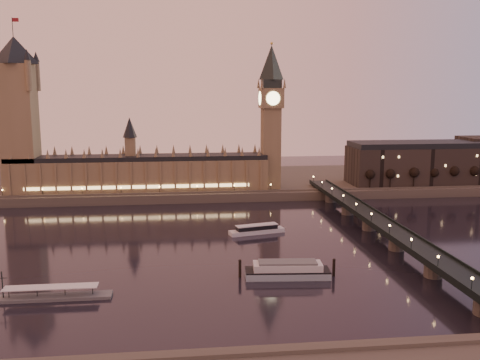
# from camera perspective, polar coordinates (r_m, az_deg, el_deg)

# --- Properties ---
(ground) EXTENTS (700.00, 700.00, 0.00)m
(ground) POSITION_cam_1_polar(r_m,az_deg,el_deg) (270.43, -3.74, -6.95)
(ground) COLOR black
(ground) RESTS_ON ground
(far_embankment) EXTENTS (560.00, 130.00, 6.00)m
(far_embankment) POSITION_cam_1_polar(r_m,az_deg,el_deg) (432.42, -0.88, -0.23)
(far_embankment) COLOR #423D35
(far_embankment) RESTS_ON ground
(palace_of_westminster) EXTENTS (180.00, 26.62, 52.00)m
(palace_of_westminster) POSITION_cam_1_polar(r_m,az_deg,el_deg) (384.94, -10.67, 1.19)
(palace_of_westminster) COLOR brown
(palace_of_westminster) RESTS_ON ground
(victoria_tower) EXTENTS (31.68, 31.68, 118.00)m
(victoria_tower) POSITION_cam_1_polar(r_m,az_deg,el_deg) (395.07, -22.60, 7.26)
(victoria_tower) COLOR brown
(victoria_tower) RESTS_ON ground
(big_ben) EXTENTS (17.68, 17.68, 104.00)m
(big_ben) POSITION_cam_1_polar(r_m,az_deg,el_deg) (385.88, 3.33, 7.67)
(big_ben) COLOR brown
(big_ben) RESTS_ON ground
(westminster_bridge) EXTENTS (13.20, 260.00, 15.30)m
(westminster_bridge) POSITION_cam_1_polar(r_m,az_deg,el_deg) (288.02, 14.84, -5.08)
(westminster_bridge) COLOR black
(westminster_bridge) RESTS_ON ground
(city_block) EXTENTS (155.00, 45.00, 34.00)m
(city_block) POSITION_cam_1_polar(r_m,az_deg,el_deg) (444.91, 21.24, 1.89)
(city_block) COLOR black
(city_block) RESTS_ON ground
(bare_tree_0) EXTENTS (6.65, 6.65, 13.52)m
(bare_tree_0) POSITION_cam_1_polar(r_m,az_deg,el_deg) (397.20, 13.62, 0.53)
(bare_tree_0) COLOR black
(bare_tree_0) RESTS_ON ground
(bare_tree_1) EXTENTS (6.65, 6.65, 13.52)m
(bare_tree_1) POSITION_cam_1_polar(r_m,az_deg,el_deg) (402.96, 15.75, 0.57)
(bare_tree_1) COLOR black
(bare_tree_1) RESTS_ON ground
(bare_tree_2) EXTENTS (6.65, 6.65, 13.52)m
(bare_tree_2) POSITION_cam_1_polar(r_m,az_deg,el_deg) (409.26, 17.81, 0.60)
(bare_tree_2) COLOR black
(bare_tree_2) RESTS_ON ground
(bare_tree_3) EXTENTS (6.65, 6.65, 13.52)m
(bare_tree_3) POSITION_cam_1_polar(r_m,az_deg,el_deg) (416.08, 19.81, 0.63)
(bare_tree_3) COLOR black
(bare_tree_3) RESTS_ON ground
(bare_tree_4) EXTENTS (6.65, 6.65, 13.52)m
(bare_tree_4) POSITION_cam_1_polar(r_m,az_deg,el_deg) (423.38, 21.75, 0.66)
(bare_tree_4) COLOR black
(bare_tree_4) RESTS_ON ground
(bare_tree_5) EXTENTS (6.65, 6.65, 13.52)m
(bare_tree_5) POSITION_cam_1_polar(r_m,az_deg,el_deg) (431.15, 23.61, 0.69)
(bare_tree_5) COLOR black
(bare_tree_5) RESTS_ON ground
(cruise_boat_a) EXTENTS (31.14, 13.64, 4.87)m
(cruise_boat_a) POSITION_cam_1_polar(r_m,az_deg,el_deg) (290.80, 1.80, -5.30)
(cruise_boat_a) COLOR silver
(cruise_boat_a) RESTS_ON ground
(moored_barge) EXTENTS (40.31, 12.72, 7.41)m
(moored_barge) POSITION_cam_1_polar(r_m,az_deg,el_deg) (225.41, 5.09, -9.55)
(moored_barge) COLOR #8BA2B1
(moored_barge) RESTS_ON ground
(pontoon_pier) EXTENTS (42.30, 7.05, 11.28)m
(pontoon_pier) POSITION_cam_1_polar(r_m,az_deg,el_deg) (215.34, -19.28, -11.55)
(pontoon_pier) COLOR #595B5E
(pontoon_pier) RESTS_ON ground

